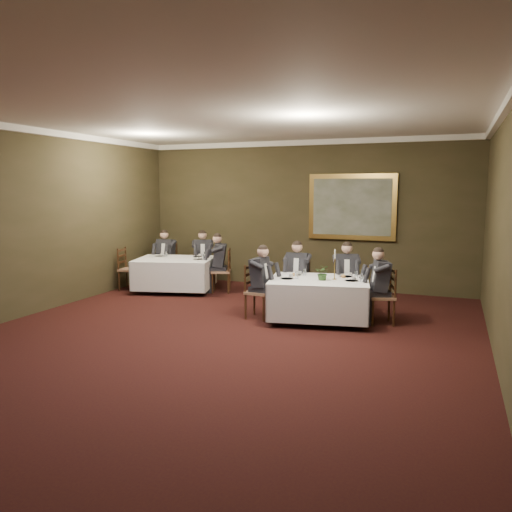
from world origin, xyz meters
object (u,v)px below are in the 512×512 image
Objects in this scene: diner_sec_backright at (203,264)px; chair_main_endleft at (258,303)px; diner_sec_endright at (221,270)px; chair_sec_backleft at (167,272)px; chair_main_endright at (382,308)px; painting at (352,207)px; chair_main_backleft at (298,294)px; chair_sec_backright at (203,273)px; chair_sec_endleft at (130,278)px; diner_main_endright at (382,295)px; diner_main_backright at (346,285)px; table_second at (175,272)px; diner_main_backleft at (298,283)px; centerpiece at (323,272)px; diner_sec_backleft at (167,263)px; candlestick at (335,268)px; chair_main_backright at (345,296)px; diner_main_endleft at (259,291)px; table_main at (319,296)px; chair_sec_endright at (222,280)px.

chair_main_endleft is at bearing 107.19° from diner_sec_backright.
diner_sec_endright is (-1.64, 1.85, 0.23)m from chair_main_endleft.
chair_main_endleft is at bearing 144.17° from chair_sec_backleft.
chair_main_endright is 3.36m from painting.
chair_main_backleft is 1.00× the size of chair_sec_backright.
diner_main_endright is at bearing 72.76° from chair_sec_endleft.
chair_main_endleft is at bearing -109.18° from painting.
table_second is at bearing -22.60° from diner_main_backright.
diner_main_endright reaches higher than chair_sec_backright.
centerpiece is (0.72, -0.86, 0.40)m from diner_main_backleft.
diner_main_backleft is 1.00× the size of diner_sec_backleft.
diner_sec_backright is at bearing -132.87° from chair_main_endleft.
candlestick is (2.99, -1.56, 0.45)m from diner_sec_endright.
chair_main_endleft is 1.00× the size of chair_main_endright.
diner_sec_endright is (-3.02, 0.66, 0.23)m from chair_main_backright.
diner_sec_backleft reaches higher than chair_main_backright.
chair_sec_backright is 0.23m from diner_sec_backright.
chair_sec_backright is (0.90, 0.25, -0.23)m from diner_sec_backleft.
diner_main_endleft reaches higher than chair_main_backleft.
table_second is (-3.79, 1.36, -0.00)m from table_main.
table_main is 1.98× the size of chair_main_backright.
diner_main_endright is 0.94m from candlestick.
table_second is 2.03× the size of chair_main_backleft.
chair_main_backleft is 1.00× the size of chair_main_endleft.
diner_sec_backleft is at bearing -121.28° from diner_main_endleft.
diner_sec_endright is at bearing 163.53° from chair_sec_backleft.
painting reaches higher than diner_main_endleft.
diner_main_endright is 1.10m from centerpiece.
chair_main_endright is at bearing 104.07° from chair_main_endleft.
diner_sec_backright is at bearing -132.74° from diner_main_endleft.
chair_main_backleft is 0.74× the size of diner_main_backleft.
chair_main_endright is at bearing 119.85° from diner_main_backright.
table_main is 1.03m from chair_main_backright.
chair_main_endright is 1.00× the size of chair_sec_endright.
diner_main_backright reaches higher than candlestick.
diner_sec_backleft reaches higher than table_second.
table_second is at bearing 159.73° from centerpiece.
chair_sec_endleft is at bearing 62.55° from chair_main_endright.
diner_sec_backleft and diner_sec_endright have the same top height.
diner_sec_backright reaches higher than chair_sec_backleft.
chair_main_endleft and chair_sec_endleft have the same top height.
chair_main_backright is at bearing 133.45° from chair_sec_backright.
diner_main_backright is (0.29, 0.96, 0.06)m from table_main.
diner_main_endright is at bearing 11.17° from table_main.
chair_main_backright is 0.74× the size of diner_main_endleft.
diner_sec_backright is at bearing 46.23° from diner_main_endright.
chair_main_backright and chair_sec_endright have the same top height.
diner_sec_endright is (0.83, -0.70, 0.23)m from chair_sec_backright.
candlestick is at bearing 71.31° from chair_main_backright.
diner_main_backright is 1.35× the size of chair_sec_endright.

